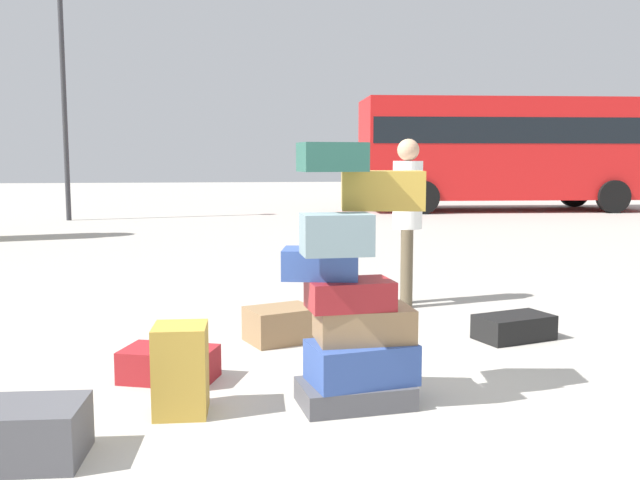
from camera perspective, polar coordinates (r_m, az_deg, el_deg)
ground_plane at (r=4.37m, az=1.59°, el=-13.30°), size 80.00×80.00×0.00m
suitcase_tower at (r=4.22m, az=2.88°, el=-4.98°), size 0.89×0.61×1.58m
suitcase_charcoal_left_side at (r=3.89m, az=-24.09°, el=-14.22°), size 0.75×0.45×0.29m
suitcase_tan_white_trunk at (r=4.23m, az=-11.29°, el=-10.33°), size 0.32×0.32×0.53m
suitcase_brown_foreground_near at (r=5.77m, az=-3.24°, el=-6.90°), size 0.63×0.56×0.28m
suitcase_black_right_side at (r=6.05m, az=15.54°, el=-6.86°), size 0.70×0.53×0.20m
suitcase_maroon_foreground_far at (r=4.90m, az=-12.21°, el=-9.88°), size 0.70×0.54×0.22m
person_bearded_onlooker at (r=7.09m, az=7.15°, el=2.66°), size 0.30×0.33×1.69m
parked_bus at (r=20.87m, az=14.86°, el=7.39°), size 8.29×3.10×3.15m
lamp_post at (r=18.06m, az=-20.28°, el=13.57°), size 0.36×0.36×5.75m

